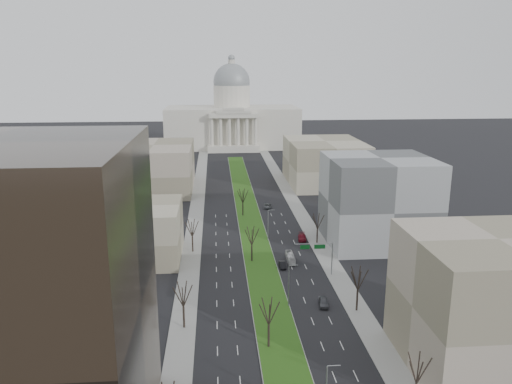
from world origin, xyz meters
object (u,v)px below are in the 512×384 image
car_grey_far (267,206)px  box_van (290,258)px  car_red (302,237)px  car_black (282,265)px  car_grey_near (324,302)px

car_grey_far → box_van: size_ratio=0.70×
car_red → car_grey_far: (-6.39, 33.64, -0.09)m
car_black → car_red: car_red is taller
car_black → box_van: 4.55m
box_van → car_red: bearing=70.8°
car_red → box_van: 16.78m
car_grey_near → car_red: (2.51, 40.29, 0.01)m
car_grey_near → box_van: (-3.25, 24.53, 0.23)m
car_red → car_grey_far: car_red is taller
car_grey_far → car_grey_near: bearing=-79.3°
car_grey_near → car_grey_far: 74.03m
car_grey_near → box_van: bearing=105.3°
car_grey_near → car_red: 40.37m
car_grey_far → box_van: box_van is taller
car_grey_near → box_van: size_ratio=0.63×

